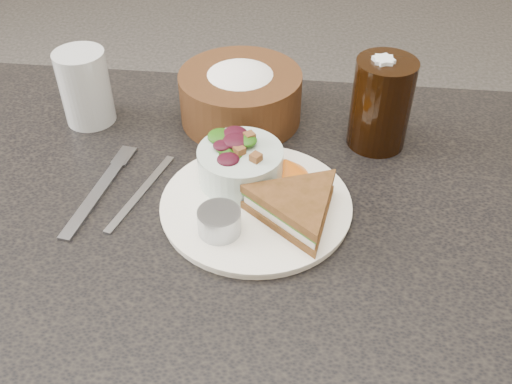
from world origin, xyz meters
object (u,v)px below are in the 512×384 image
at_px(bread_basket, 240,89).
at_px(water_glass, 85,87).
at_px(salad_bowl, 240,160).
at_px(sandwich, 297,207).
at_px(dressing_ramekin, 219,222).
at_px(cola_glass, 382,100).
at_px(dining_table, 230,350).
at_px(dinner_plate, 256,205).

distance_m(bread_basket, water_glass, 0.25).
bearing_deg(salad_bowl, sandwich, -41.15).
bearing_deg(bread_basket, dressing_ramekin, -87.91).
relative_size(dressing_ramekin, cola_glass, 0.37).
distance_m(salad_bowl, cola_glass, 0.24).
bearing_deg(sandwich, cola_glass, 99.84).
distance_m(dining_table, cola_glass, 0.53).
relative_size(dinner_plate, salad_bowl, 2.15).
relative_size(cola_glass, water_glass, 1.26).
height_order(bread_basket, cola_glass, cola_glass).
xyz_separation_m(dinner_plate, bread_basket, (-0.05, 0.22, 0.05)).
xyz_separation_m(dining_table, water_glass, (-0.25, 0.18, 0.44)).
height_order(sandwich, salad_bowl, salad_bowl).
distance_m(dressing_ramekin, cola_glass, 0.33).
bearing_deg(salad_bowl, water_glass, 152.33).
height_order(dining_table, bread_basket, bread_basket).
height_order(dressing_ramekin, cola_glass, cola_glass).
xyz_separation_m(salad_bowl, dressing_ramekin, (-0.01, -0.11, -0.02)).
bearing_deg(sandwich, dining_table, -162.08).
xyz_separation_m(cola_glass, water_glass, (-0.47, 0.01, -0.02)).
height_order(sandwich, bread_basket, bread_basket).
bearing_deg(cola_glass, dining_table, -143.53).
bearing_deg(dining_table, dressing_ramekin, -83.10).
bearing_deg(sandwich, dressing_ramekin, -121.20).
relative_size(dining_table, dressing_ramekin, 17.61).
height_order(bread_basket, water_glass, water_glass).
relative_size(dinner_plate, dressing_ramekin, 4.62).
height_order(dining_table, sandwich, sandwich).
distance_m(dressing_ramekin, bread_basket, 0.29).
relative_size(sandwich, cola_glass, 1.01).
bearing_deg(water_glass, cola_glass, -1.50).
height_order(dinner_plate, bread_basket, bread_basket).
bearing_deg(water_glass, bread_basket, 7.31).
bearing_deg(dining_table, sandwich, -21.10).
height_order(dining_table, dinner_plate, dinner_plate).
height_order(dinner_plate, salad_bowl, salad_bowl).
xyz_separation_m(dining_table, bread_basket, (-0.00, 0.21, 0.43)).
relative_size(salad_bowl, cola_glass, 0.79).
distance_m(dressing_ramekin, water_glass, 0.37).
height_order(dining_table, cola_glass, cola_glass).
xyz_separation_m(dining_table, dinner_plate, (0.05, -0.01, 0.38)).
distance_m(dining_table, salad_bowl, 0.42).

